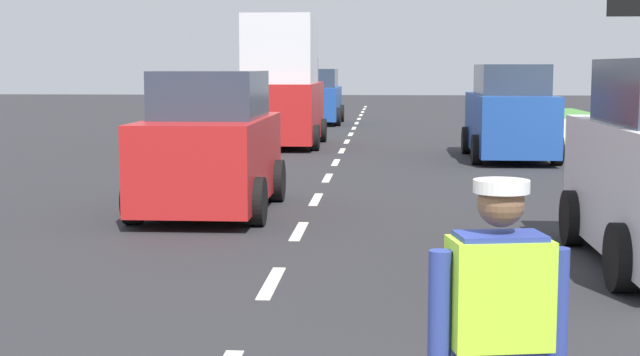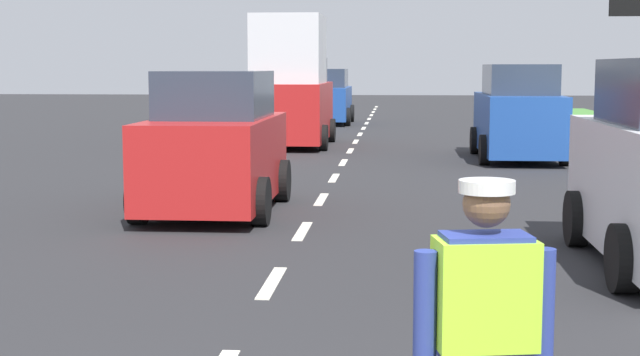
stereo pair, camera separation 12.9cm
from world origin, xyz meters
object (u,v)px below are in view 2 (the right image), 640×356
at_px(road_worker, 488,336).
at_px(car_parked_far, 518,115).
at_px(delivery_truck, 292,88).
at_px(car_oncoming_lead, 216,147).
at_px(car_oncoming_third, 326,98).

relative_size(road_worker, car_parked_far, 0.38).
distance_m(delivery_truck, car_parked_far, 6.56).
xyz_separation_m(delivery_truck, car_oncoming_lead, (0.19, -11.63, -0.63)).
bearing_deg(car_parked_far, delivery_truck, 151.43).
xyz_separation_m(road_worker, delivery_truck, (-3.38, 21.16, 0.68)).
height_order(car_parked_far, car_oncoming_third, car_parked_far).
height_order(delivery_truck, car_oncoming_lead, delivery_truck).
relative_size(delivery_truck, car_oncoming_third, 1.08).
bearing_deg(car_oncoming_third, car_oncoming_lead, -89.81).
xyz_separation_m(car_parked_far, car_oncoming_third, (-5.62, 13.54, -0.07)).
distance_m(car_oncoming_lead, car_oncoming_third, 22.04).
bearing_deg(car_oncoming_third, delivery_truck, -90.66).
relative_size(delivery_truck, car_parked_far, 1.05).
bearing_deg(delivery_truck, car_parked_far, -28.57).
bearing_deg(car_oncoming_lead, delivery_truck, 90.94).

